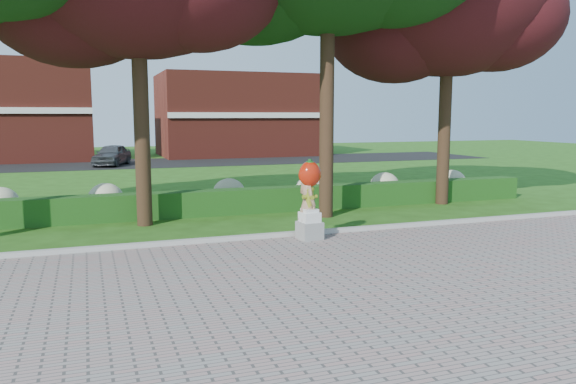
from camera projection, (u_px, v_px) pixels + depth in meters
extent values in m
plane|color=#274F13|center=(276.00, 272.00, 11.36)|extent=(100.00, 100.00, 0.00)
cube|color=gray|center=(370.00, 348.00, 7.62)|extent=(40.00, 14.00, 0.04)
cube|color=#ADADA5|center=(238.00, 239.00, 14.14)|extent=(40.00, 0.18, 0.15)
cube|color=#1E4614|center=(206.00, 203.00, 17.83)|extent=(24.00, 0.70, 0.80)
ellipsoid|color=beige|center=(0.00, 204.00, 16.73)|extent=(1.10, 1.10, 0.99)
ellipsoid|color=beige|center=(106.00, 199.00, 17.74)|extent=(1.10, 1.10, 0.99)
ellipsoid|color=beige|center=(229.00, 193.00, 19.08)|extent=(1.10, 1.10, 0.99)
ellipsoid|color=beige|center=(311.00, 189.00, 20.08)|extent=(1.10, 1.10, 0.99)
ellipsoid|color=beige|center=(385.00, 185.00, 21.09)|extent=(1.10, 1.10, 0.99)
ellipsoid|color=beige|center=(452.00, 182.00, 22.10)|extent=(1.10, 1.10, 0.99)
cube|color=black|center=(143.00, 163.00, 37.46)|extent=(50.00, 8.00, 0.02)
cube|color=maroon|center=(236.00, 115.00, 45.31)|extent=(12.00, 8.00, 6.40)
cylinder|color=black|center=(141.00, 118.00, 15.87)|extent=(0.44, 0.44, 6.16)
cylinder|color=black|center=(327.00, 100.00, 17.17)|extent=(0.44, 0.44, 7.28)
cylinder|color=black|center=(445.00, 122.00, 19.87)|extent=(0.44, 0.44, 5.88)
ellipsoid|color=black|center=(396.00, 25.00, 19.68)|extent=(5.04, 5.04, 4.03)
ellipsoid|color=black|center=(496.00, 17.00, 19.30)|extent=(4.62, 4.62, 3.70)
cube|color=gray|center=(310.00, 230.00, 14.24)|extent=(0.60, 0.60, 0.44)
cube|color=silver|center=(310.00, 217.00, 14.19)|extent=(0.48, 0.48, 0.25)
cube|color=silver|center=(310.00, 210.00, 14.17)|extent=(0.39, 0.39, 0.09)
cylinder|color=olive|center=(310.00, 199.00, 14.13)|extent=(0.20, 0.20, 0.50)
ellipsoid|color=olive|center=(310.00, 189.00, 14.09)|extent=(0.23, 0.23, 0.16)
cylinder|color=olive|center=(304.00, 197.00, 14.07)|extent=(0.11, 0.10, 0.10)
cylinder|color=olive|center=(315.00, 197.00, 14.17)|extent=(0.11, 0.10, 0.10)
cylinder|color=olive|center=(312.00, 198.00, 14.00)|extent=(0.11, 0.11, 0.11)
cylinder|color=olive|center=(310.00, 186.00, 14.08)|extent=(0.07, 0.07, 0.04)
ellipsoid|color=#AD1C09|center=(310.00, 174.00, 14.04)|extent=(0.56, 0.50, 0.65)
ellipsoid|color=#AD1C09|center=(304.00, 175.00, 13.99)|extent=(0.27, 0.27, 0.41)
ellipsoid|color=#AD1C09|center=(316.00, 174.00, 14.10)|extent=(0.27, 0.27, 0.41)
cylinder|color=#135518|center=(310.00, 161.00, 14.00)|extent=(0.09, 0.09, 0.11)
ellipsoid|color=#135518|center=(310.00, 162.00, 14.00)|extent=(0.21, 0.21, 0.07)
imported|color=#A37C5D|center=(307.00, 204.00, 14.23)|extent=(0.50, 0.70, 1.79)
imported|color=#43464B|center=(112.00, 155.00, 35.66)|extent=(2.89, 4.29, 1.36)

